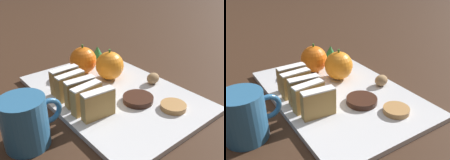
{
  "view_description": "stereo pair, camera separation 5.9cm",
  "coord_description": "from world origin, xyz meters",
  "views": [
    {
      "loc": [
        -0.33,
        -0.41,
        0.31
      ],
      "look_at": [
        0.0,
        0.0,
        0.04
      ],
      "focal_mm": 40.0,
      "sensor_mm": 36.0,
      "label": 1
    },
    {
      "loc": [
        -0.28,
        -0.44,
        0.31
      ],
      "look_at": [
        0.0,
        0.0,
        0.04
      ],
      "focal_mm": 40.0,
      "sensor_mm": 36.0,
      "label": 2
    }
  ],
  "objects": [
    {
      "name": "ground_plane",
      "position": [
        0.0,
        0.0,
        0.0
      ],
      "size": [
        6.0,
        6.0,
        0.0
      ],
      "primitive_type": "plane",
      "color": "#382316"
    },
    {
      "name": "serving_platter",
      "position": [
        0.0,
        0.0,
        0.01
      ],
      "size": [
        0.29,
        0.43,
        0.01
      ],
      "color": "silver",
      "rests_on": "ground_plane"
    },
    {
      "name": "stollen_slice_front",
      "position": [
        -0.09,
        -0.06,
        0.04
      ],
      "size": [
        0.07,
        0.03,
        0.06
      ],
      "color": "tan",
      "rests_on": "serving_platter"
    },
    {
      "name": "stollen_slice_second",
      "position": [
        -0.09,
        -0.03,
        0.04
      ],
      "size": [
        0.07,
        0.03,
        0.06
      ],
      "color": "tan",
      "rests_on": "serving_platter"
    },
    {
      "name": "stollen_slice_third",
      "position": [
        -0.09,
        0.0,
        0.04
      ],
      "size": [
        0.07,
        0.03,
        0.06
      ],
      "color": "tan",
      "rests_on": "serving_platter"
    },
    {
      "name": "stollen_slice_fourth",
      "position": [
        -0.09,
        0.04,
        0.04
      ],
      "size": [
        0.07,
        0.02,
        0.06
      ],
      "color": "tan",
      "rests_on": "serving_platter"
    },
    {
      "name": "stollen_slice_fifth",
      "position": [
        -0.09,
        0.07,
        0.04
      ],
      "size": [
        0.07,
        0.02,
        0.06
      ],
      "color": "tan",
      "rests_on": "serving_platter"
    },
    {
      "name": "orange_near",
      "position": [
        0.04,
        0.06,
        0.05
      ],
      "size": [
        0.07,
        0.07,
        0.08
      ],
      "color": "orange",
      "rests_on": "serving_platter"
    },
    {
      "name": "orange_far",
      "position": [
        0.01,
        0.13,
        0.05
      ],
      "size": [
        0.07,
        0.07,
        0.08
      ],
      "color": "orange",
      "rests_on": "serving_platter"
    },
    {
      "name": "walnut",
      "position": [
        0.11,
        -0.03,
        0.03
      ],
      "size": [
        0.03,
        0.03,
        0.03
      ],
      "color": "#9E7A51",
      "rests_on": "serving_platter"
    },
    {
      "name": "chocolate_cookie",
      "position": [
        0.02,
        -0.07,
        0.02
      ],
      "size": [
        0.07,
        0.07,
        0.01
      ],
      "color": "#381E14",
      "rests_on": "serving_platter"
    },
    {
      "name": "gingerbread_cookie",
      "position": [
        0.05,
        -0.14,
        0.02
      ],
      "size": [
        0.06,
        0.06,
        0.01
      ],
      "color": "#B27F47",
      "rests_on": "serving_platter"
    },
    {
      "name": "evergreen_sprig",
      "position": [
        0.08,
        0.17,
        0.04
      ],
      "size": [
        0.05,
        0.05,
        0.05
      ],
      "color": "#2D7538",
      "rests_on": "serving_platter"
    },
    {
      "name": "coffee_mug",
      "position": [
        -0.23,
        -0.04,
        0.05
      ],
      "size": [
        0.11,
        0.08,
        0.09
      ],
      "color": "#2D6693",
      "rests_on": "ground_plane"
    }
  ]
}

